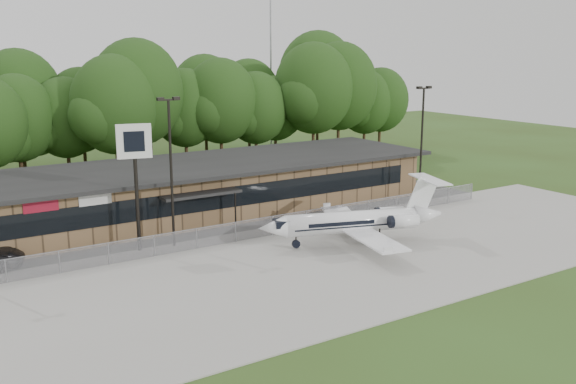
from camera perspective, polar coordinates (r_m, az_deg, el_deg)
ground at (r=34.22m, az=9.05°, el=-10.45°), size 160.00×160.00×0.00m
apron at (r=40.08m, az=1.39°, el=-6.73°), size 64.00×18.00×0.08m
parking_lot at (r=49.57m, az=-6.10°, el=-3.00°), size 50.00×9.00×0.06m
terminal at (r=52.96m, az=-8.33°, el=0.34°), size 41.00×11.65×4.30m
fence at (r=45.54m, az=-3.56°, el=-3.39°), size 46.00×0.04×1.52m
treeline at (r=68.88m, az=-14.79°, el=7.37°), size 72.00×12.00×15.00m
radio_mast at (r=83.37m, az=-1.54°, el=12.06°), size 0.20×0.20×25.00m
light_pole_mid at (r=43.58m, az=-10.38°, el=2.72°), size 1.55×0.30×10.23m
light_pole_right at (r=56.37m, az=11.81°, el=4.88°), size 1.55×0.30×10.23m
business_jet at (r=44.54m, az=6.22°, el=-2.69°), size 13.28×11.91×4.51m
pole_sign at (r=42.94m, az=-13.47°, el=3.23°), size 2.25×0.78×8.59m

